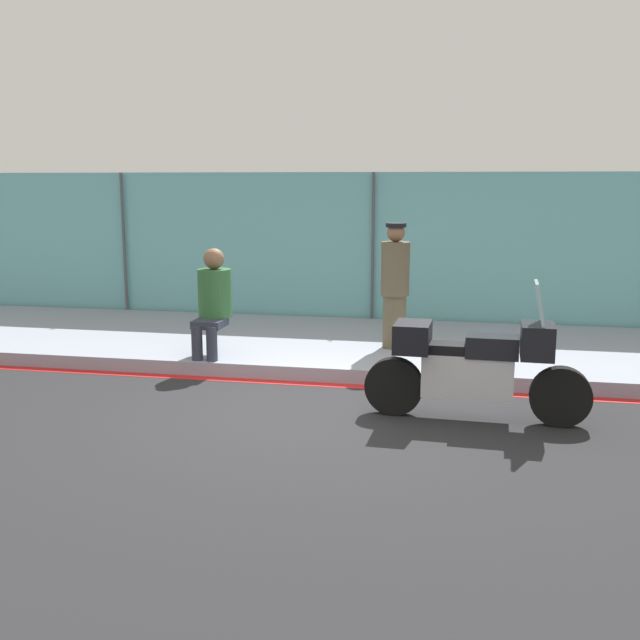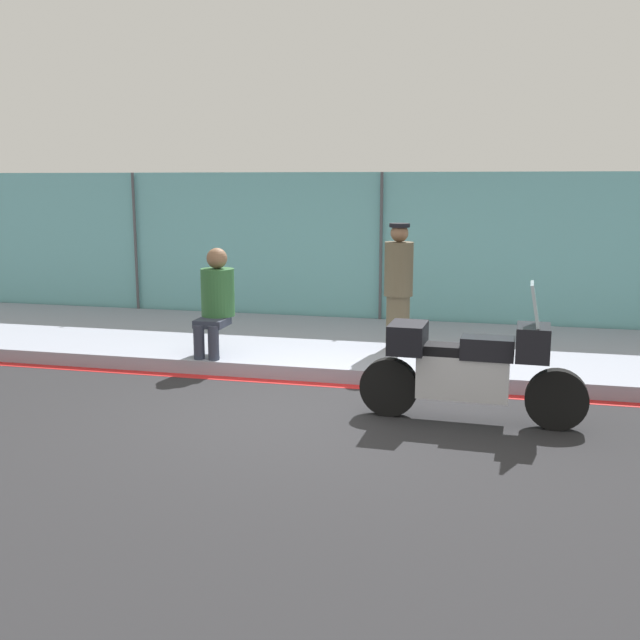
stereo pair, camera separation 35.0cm
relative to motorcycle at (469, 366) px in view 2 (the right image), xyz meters
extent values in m
plane|color=#262628|center=(-1.62, -0.12, -0.58)|extent=(120.00, 120.00, 0.00)
cube|color=#8E93A3|center=(-1.62, 2.82, -0.49)|extent=(32.24, 3.44, 0.18)
cube|color=red|center=(-1.62, 1.01, -0.58)|extent=(32.24, 0.18, 0.01)
cube|color=#6BB2B7|center=(-1.62, 4.63, 0.70)|extent=(30.62, 0.08, 2.55)
cylinder|color=#4C4C51|center=(-5.96, 4.53, 0.70)|extent=(0.05, 0.05, 2.55)
cylinder|color=#4C4C51|center=(-1.62, 4.53, 0.70)|extent=(0.05, 0.05, 2.55)
cylinder|color=black|center=(0.86, -0.03, -0.28)|extent=(0.61, 0.16, 0.61)
cylinder|color=black|center=(-0.81, 0.03, -0.28)|extent=(0.61, 0.16, 0.61)
cube|color=silver|center=(-0.06, 0.00, -0.11)|extent=(0.93, 0.31, 0.45)
cube|color=black|center=(0.17, -0.01, 0.20)|extent=(0.53, 0.33, 0.22)
cube|color=black|center=(-0.16, 0.01, 0.16)|extent=(0.61, 0.30, 0.10)
cube|color=black|center=(0.61, -0.02, 0.28)|extent=(0.34, 0.49, 0.34)
cube|color=silver|center=(0.61, -0.02, 0.66)|extent=(0.12, 0.42, 0.42)
cube|color=black|center=(-0.62, 0.02, 0.26)|extent=(0.38, 0.52, 0.30)
cylinder|color=brown|center=(-1.05, 2.44, -0.04)|extent=(0.32, 0.32, 0.72)
cylinder|color=brown|center=(-1.05, 2.44, 0.68)|extent=(0.39, 0.39, 0.72)
sphere|color=brown|center=(-1.05, 2.44, 1.16)|extent=(0.24, 0.24, 0.24)
cylinder|color=black|center=(-1.05, 2.44, 1.26)|extent=(0.27, 0.27, 0.05)
cylinder|color=#2D3342|center=(-3.42, 1.21, -0.18)|extent=(0.14, 0.14, 0.44)
cylinder|color=#2D3342|center=(-3.22, 1.21, -0.18)|extent=(0.14, 0.14, 0.44)
cube|color=#2D3342|center=(-3.32, 1.43, 0.04)|extent=(0.37, 0.44, 0.10)
cylinder|color=#2D6033|center=(-3.32, 1.65, 0.40)|extent=(0.44, 0.44, 0.62)
sphere|color=brown|center=(-3.32, 1.65, 0.84)|extent=(0.27, 0.27, 0.27)
camera|label=1|loc=(-0.08, -7.52, 1.83)|focal=42.00mm
camera|label=2|loc=(0.26, -7.45, 1.83)|focal=42.00mm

